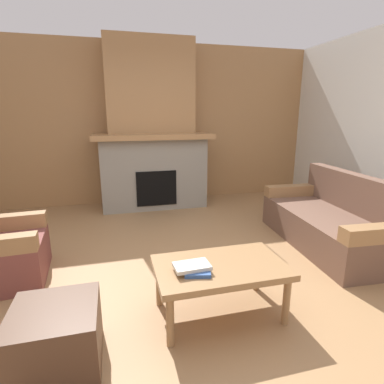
{
  "coord_description": "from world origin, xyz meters",
  "views": [
    {
      "loc": [
        -0.66,
        -2.5,
        1.55
      ],
      "look_at": [
        0.23,
        0.87,
        0.65
      ],
      "focal_mm": 28.56,
      "sensor_mm": 36.0,
      "label": 1
    }
  ],
  "objects_px": {
    "coffee_table": "(220,271)",
    "fireplace": "(152,137)",
    "couch": "(332,222)",
    "ottoman": "(56,337)"
  },
  "relations": [
    {
      "from": "coffee_table",
      "to": "fireplace",
      "type": "bearing_deg",
      "value": 91.67
    },
    {
      "from": "fireplace",
      "to": "coffee_table",
      "type": "height_order",
      "value": "fireplace"
    },
    {
      "from": "fireplace",
      "to": "couch",
      "type": "height_order",
      "value": "fireplace"
    },
    {
      "from": "fireplace",
      "to": "ottoman",
      "type": "height_order",
      "value": "fireplace"
    },
    {
      "from": "couch",
      "to": "coffee_table",
      "type": "xyz_separation_m",
      "value": [
        -1.75,
        -0.92,
        0.09
      ]
    },
    {
      "from": "fireplace",
      "to": "ottoman",
      "type": "distance_m",
      "value": 3.65
    },
    {
      "from": "couch",
      "to": "coffee_table",
      "type": "bearing_deg",
      "value": -152.28
    },
    {
      "from": "fireplace",
      "to": "coffee_table",
      "type": "xyz_separation_m",
      "value": [
        0.09,
        -3.13,
        -0.79
      ]
    },
    {
      "from": "couch",
      "to": "coffee_table",
      "type": "distance_m",
      "value": 1.98
    },
    {
      "from": "fireplace",
      "to": "coffee_table",
      "type": "bearing_deg",
      "value": -88.33
    }
  ]
}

